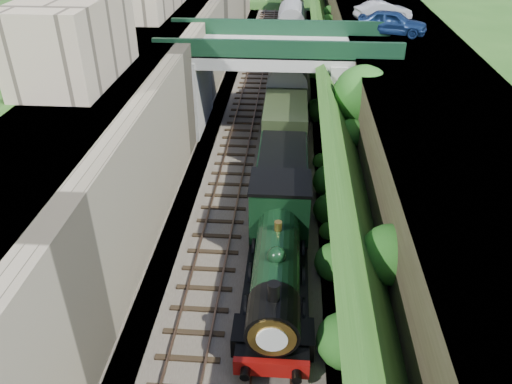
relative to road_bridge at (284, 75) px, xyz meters
name	(u,v)px	position (x,y,z in m)	size (l,w,h in m)	color
trackbed	(267,150)	(-0.94, -4.00, -3.98)	(10.00, 90.00, 0.20)	#473F38
retaining_wall	(184,101)	(-6.44, -4.00, -0.58)	(1.00, 90.00, 7.00)	#756B56
street_plateau_left	(131,99)	(-9.94, -4.00, -0.58)	(6.00, 90.00, 7.00)	#262628
street_plateau_right	(415,113)	(8.56, -4.00, -0.95)	(8.00, 90.00, 6.25)	#262628
embankment_slope	(346,137)	(3.97, -6.94, -1.45)	(4.50, 90.00, 6.36)	#1E4714
track_left	(238,147)	(-2.94, -4.00, -3.83)	(2.50, 90.00, 0.20)	black
track_right	(284,149)	(0.26, -4.00, -3.83)	(2.50, 90.00, 0.20)	black
road_bridge	(284,75)	(0.00, 0.00, 0.00)	(16.00, 6.40, 7.25)	gray
building_near	(73,38)	(-10.44, -10.00, 4.92)	(4.00, 8.00, 4.00)	gray
tree	(364,97)	(4.97, -5.41, 0.57)	(3.60, 3.80, 6.60)	black
car_blue	(392,22)	(7.68, 3.35, 3.02)	(1.99, 4.95, 1.69)	navy
car_silver	(383,11)	(7.65, 7.76, 2.91)	(1.55, 4.46, 1.47)	#ACABAF
locomotive	(277,259)	(0.26, -17.82, -2.18)	(3.10, 10.23, 3.83)	black
tender	(282,179)	(0.26, -10.46, -2.46)	(2.70, 6.00, 3.05)	black
coach_front	(287,92)	(0.26, 2.14, -2.03)	(2.90, 18.00, 3.70)	black
coach_middle	(291,32)	(0.26, 20.94, -2.03)	(2.90, 18.00, 3.70)	black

